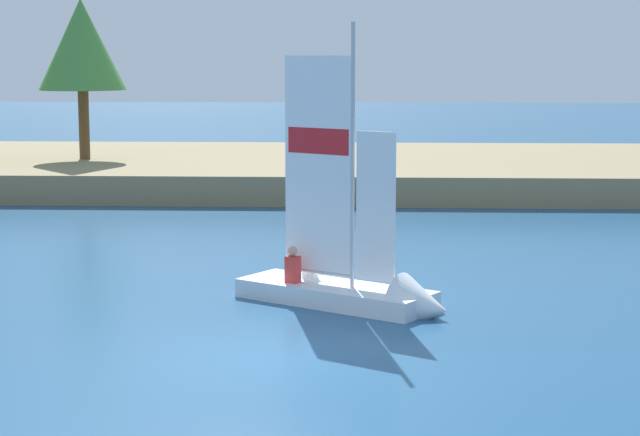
% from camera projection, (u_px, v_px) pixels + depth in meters
% --- Properties ---
extents(ground_plane, '(200.00, 200.00, 0.00)m').
position_uv_depth(ground_plane, '(271.00, 355.00, 18.66)').
color(ground_plane, navy).
extents(shore_bank, '(80.00, 14.63, 1.01)m').
position_uv_depth(shore_bank, '(329.00, 170.00, 43.88)').
color(shore_bank, '#897A56').
rests_on(shore_bank, ground).
extents(shoreline_tree_midleft, '(3.32, 3.32, 6.10)m').
position_uv_depth(shoreline_tree_midleft, '(82.00, 45.00, 42.31)').
color(shoreline_tree_midleft, brown).
rests_on(shoreline_tree_midleft, shore_bank).
extents(sailboat, '(4.60, 3.60, 6.05)m').
position_uv_depth(sailboat, '(367.00, 288.00, 22.06)').
color(sailboat, silver).
rests_on(sailboat, ground).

